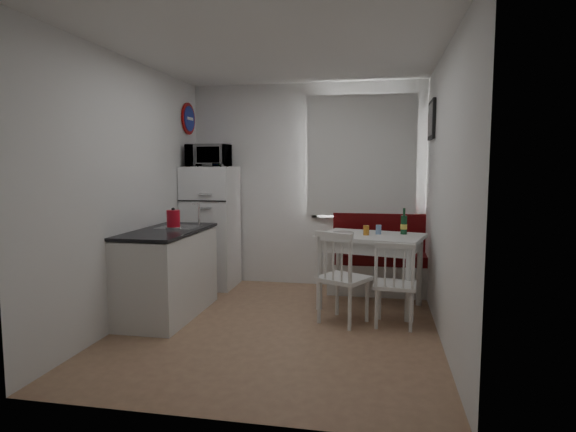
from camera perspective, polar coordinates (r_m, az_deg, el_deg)
name	(u,v)px	position (r m, az deg, el deg)	size (l,w,h in m)	color
floor	(278,327)	(4.78, -1.14, -12.99)	(3.00, 3.50, 0.02)	#90684C
ceiling	(278,51)	(4.64, -1.21, 19.01)	(3.00, 3.50, 0.02)	white
wall_back	(306,185)	(6.25, 2.18, 3.65)	(3.00, 0.02, 2.60)	white
wall_front	(216,209)	(2.84, -8.57, 0.78)	(3.00, 0.02, 2.60)	white
wall_left	(131,191)	(5.06, -18.06, 2.81)	(0.02, 3.50, 2.60)	white
wall_right	(444,195)	(4.46, 18.03, 2.42)	(0.02, 3.50, 2.60)	white
window	(361,160)	(6.15, 8.66, 6.58)	(1.22, 0.06, 1.47)	white
curtain	(361,156)	(6.08, 8.64, 7.06)	(1.35, 0.02, 1.50)	white
kitchen_counter	(169,272)	(5.17, -13.98, -6.46)	(0.62, 1.32, 1.16)	white
wall_sign	(189,119)	(6.38, -11.65, 11.23)	(0.40, 0.40, 0.03)	navy
picture_frame	(431,120)	(5.57, 16.61, 10.85)	(0.04, 0.52, 0.42)	black
bench	(384,267)	(6.06, 11.30, -5.90)	(1.34, 0.52, 0.96)	white
dining_table	(371,243)	(5.31, 9.78, -3.16)	(1.23, 1.00, 0.81)	white
chair_left	(343,268)	(4.70, 6.52, -6.14)	(0.58, 0.58, 0.50)	white
chair_right	(396,275)	(4.71, 12.64, -6.88)	(0.43, 0.41, 0.45)	white
fridge	(211,227)	(6.25, -9.10, -1.30)	(0.62, 0.62, 1.54)	white
microwave	(209,156)	(6.15, -9.40, 7.08)	(0.50, 0.34, 0.28)	white
kettle	(173,219)	(5.10, -13.43, -0.33)	(0.16, 0.16, 0.22)	red
wine_bottle	(404,221)	(5.38, 13.58, -0.60)	(0.07, 0.07, 0.29)	#164526
drinking_glass_orange	(366,230)	(5.24, 9.26, -1.68)	(0.06, 0.06, 0.11)	orange
drinking_glass_blue	(379,230)	(5.34, 10.68, -1.59)	(0.06, 0.06, 0.10)	#7698C9
plate	(343,233)	(5.33, 6.58, -2.00)	(0.23, 0.23, 0.02)	white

